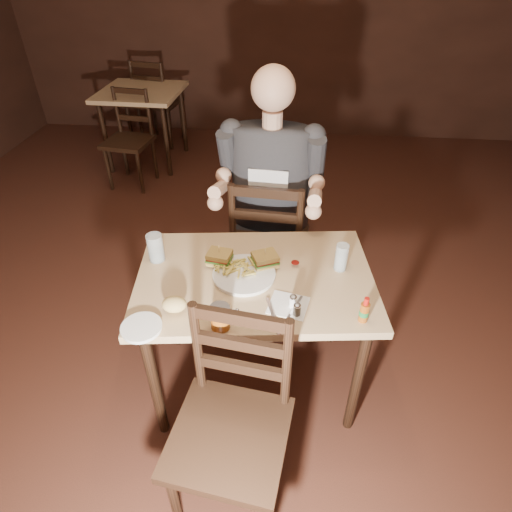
# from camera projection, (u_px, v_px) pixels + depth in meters

# --- Properties ---
(room_shell) EXTENTS (7.00, 7.00, 7.00)m
(room_shell) POSITION_uv_depth(u_px,v_px,m) (221.00, 116.00, 1.87)
(room_shell) COLOR black
(room_shell) RESTS_ON ground
(main_table) EXTENTS (1.17, 0.86, 0.77)m
(main_table) POSITION_uv_depth(u_px,v_px,m) (255.00, 291.00, 2.04)
(main_table) COLOR tan
(main_table) RESTS_ON ground
(bg_table) EXTENTS (0.82, 0.82, 0.77)m
(bg_table) POSITION_uv_depth(u_px,v_px,m) (142.00, 99.00, 4.39)
(bg_table) COLOR tan
(bg_table) RESTS_ON ground
(chair_far) EXTENTS (0.49, 0.53, 0.99)m
(chair_far) POSITION_uv_depth(u_px,v_px,m) (270.00, 243.00, 2.67)
(chair_far) COLOR black
(chair_far) RESTS_ON ground
(chair_near) EXTENTS (0.51, 0.55, 0.97)m
(chair_near) POSITION_uv_depth(u_px,v_px,m) (229.00, 437.00, 1.65)
(chair_near) COLOR black
(chair_near) RESTS_ON ground
(bg_chair_far) EXTENTS (0.52, 0.55, 0.96)m
(bg_chair_far) POSITION_uv_depth(u_px,v_px,m) (159.00, 102.00, 4.94)
(bg_chair_far) COLOR black
(bg_chair_far) RESTS_ON ground
(bg_chair_near) EXTENTS (0.47, 0.51, 0.89)m
(bg_chair_near) POSITION_uv_depth(u_px,v_px,m) (128.00, 141.00, 4.09)
(bg_chair_near) COLOR black
(bg_chair_near) RESTS_ON ground
(diner) EXTENTS (0.63, 0.51, 1.03)m
(diner) POSITION_uv_depth(u_px,v_px,m) (270.00, 168.00, 2.31)
(diner) COLOR #2A292D
(diner) RESTS_ON chair_far
(dinner_plate) EXTENTS (0.32, 0.32, 0.02)m
(dinner_plate) POSITION_uv_depth(u_px,v_px,m) (244.00, 275.00, 1.98)
(dinner_plate) COLOR white
(dinner_plate) RESTS_ON main_table
(sandwich_left) EXTENTS (0.12, 0.11, 0.10)m
(sandwich_left) POSITION_uv_depth(u_px,v_px,m) (219.00, 254.00, 2.01)
(sandwich_left) COLOR tan
(sandwich_left) RESTS_ON dinner_plate
(sandwich_right) EXTENTS (0.14, 0.13, 0.10)m
(sandwich_right) POSITION_uv_depth(u_px,v_px,m) (265.00, 256.00, 2.00)
(sandwich_right) COLOR tan
(sandwich_right) RESTS_ON dinner_plate
(fries_pile) EXTENTS (0.26, 0.20, 0.04)m
(fries_pile) POSITION_uv_depth(u_px,v_px,m) (233.00, 266.00, 1.99)
(fries_pile) COLOR #CDBA54
(fries_pile) RESTS_ON dinner_plate
(ketchup_dollop) EXTENTS (0.04, 0.04, 0.01)m
(ketchup_dollop) POSITION_uv_depth(u_px,v_px,m) (295.00, 262.00, 2.03)
(ketchup_dollop) COLOR maroon
(ketchup_dollop) RESTS_ON dinner_plate
(glass_left) EXTENTS (0.08, 0.08, 0.14)m
(glass_left) POSITION_uv_depth(u_px,v_px,m) (156.00, 248.00, 2.04)
(glass_left) COLOR silver
(glass_left) RESTS_ON main_table
(glass_right) EXTENTS (0.07, 0.07, 0.14)m
(glass_right) POSITION_uv_depth(u_px,v_px,m) (341.00, 257.00, 1.99)
(glass_right) COLOR silver
(glass_right) RESTS_ON main_table
(hot_sauce) EXTENTS (0.04, 0.04, 0.12)m
(hot_sauce) POSITION_uv_depth(u_px,v_px,m) (365.00, 310.00, 1.72)
(hot_sauce) COLOR #904410
(hot_sauce) RESTS_ON main_table
(salt_shaker) EXTENTS (0.04, 0.04, 0.06)m
(salt_shaker) POSITION_uv_depth(u_px,v_px,m) (293.00, 301.00, 1.80)
(salt_shaker) COLOR white
(salt_shaker) RESTS_ON main_table
(pepper_shaker) EXTENTS (0.04, 0.04, 0.06)m
(pepper_shaker) POSITION_uv_depth(u_px,v_px,m) (297.00, 310.00, 1.76)
(pepper_shaker) COLOR #38332D
(pepper_shaker) RESTS_ON main_table
(syrup_dispenser) EXTENTS (0.09, 0.09, 0.11)m
(syrup_dispenser) POSITION_uv_depth(u_px,v_px,m) (220.00, 317.00, 1.70)
(syrup_dispenser) COLOR #904410
(syrup_dispenser) RESTS_ON main_table
(napkin) EXTENTS (0.19, 0.18, 0.00)m
(napkin) POSITION_uv_depth(u_px,v_px,m) (288.00, 305.00, 1.83)
(napkin) COLOR white
(napkin) RESTS_ON main_table
(knife) EXTENTS (0.07, 0.21, 0.01)m
(knife) POSITION_uv_depth(u_px,v_px,m) (273.00, 315.00, 1.77)
(knife) COLOR silver
(knife) RESTS_ON napkin
(fork) EXTENTS (0.07, 0.14, 0.00)m
(fork) POSITION_uv_depth(u_px,v_px,m) (295.00, 307.00, 1.81)
(fork) COLOR silver
(fork) RESTS_ON napkin
(side_plate) EXTENTS (0.18, 0.18, 0.01)m
(side_plate) POSITION_uv_depth(u_px,v_px,m) (142.00, 328.00, 1.71)
(side_plate) COLOR white
(side_plate) RESTS_ON main_table
(bread_roll) EXTENTS (0.11, 0.10, 0.06)m
(bread_roll) POSITION_uv_depth(u_px,v_px,m) (174.00, 304.00, 1.77)
(bread_roll) COLOR #DBB765
(bread_roll) RESTS_ON side_plate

